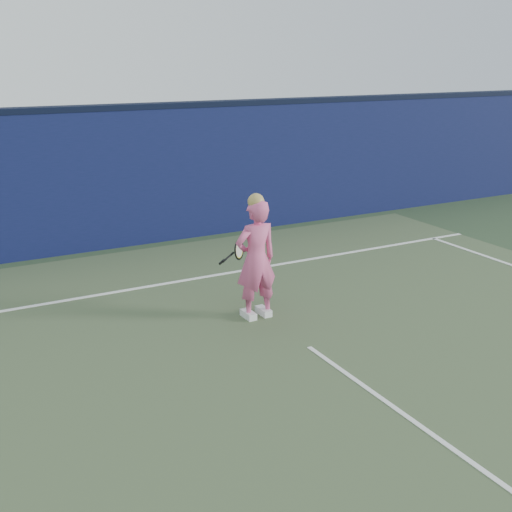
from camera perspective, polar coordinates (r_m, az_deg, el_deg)
ground at (r=7.25m, az=9.08°, el=-11.08°), size 80.00×80.00×0.00m
court_surface at (r=6.04m, az=21.12°, el=-18.51°), size 11.00×16.00×0.01m
backstop_wall at (r=12.37m, az=-9.06°, el=7.02°), size 24.00×0.40×2.50m
wall_cap at (r=12.21m, az=-9.36°, el=13.03°), size 24.00×0.42×0.10m
player at (r=8.57m, az=0.00°, el=-0.27°), size 0.61×0.41×1.72m
racket at (r=8.98m, az=-1.64°, el=0.46°), size 0.51×0.27×0.29m
court_lines at (r=7.02m, az=10.72°, el=-12.07°), size 11.00×12.04×0.01m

